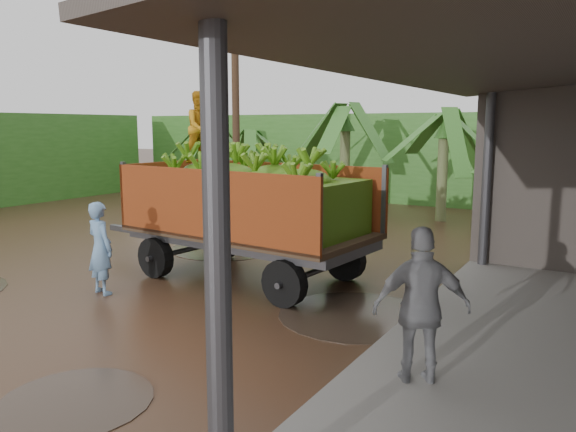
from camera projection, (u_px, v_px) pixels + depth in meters
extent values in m
plane|color=black|center=(114.00, 297.00, 10.24)|extent=(100.00, 100.00, 0.00)
cube|color=#2D661E|center=(363.00, 156.00, 24.54)|extent=(22.00, 3.00, 3.60)
cube|color=#47474C|center=(138.00, 231.00, 13.40)|extent=(1.98, 0.31, 0.13)
imported|color=orange|center=(201.00, 127.00, 11.92)|extent=(0.80, 0.89, 1.52)
imported|color=#6993C0|center=(100.00, 248.00, 10.34)|extent=(0.70, 0.53, 1.73)
imported|color=gray|center=(422.00, 308.00, 6.57)|extent=(1.23, 0.97, 1.95)
cylinder|color=#47301E|center=(236.00, 102.00, 17.92)|extent=(0.24, 0.24, 7.67)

